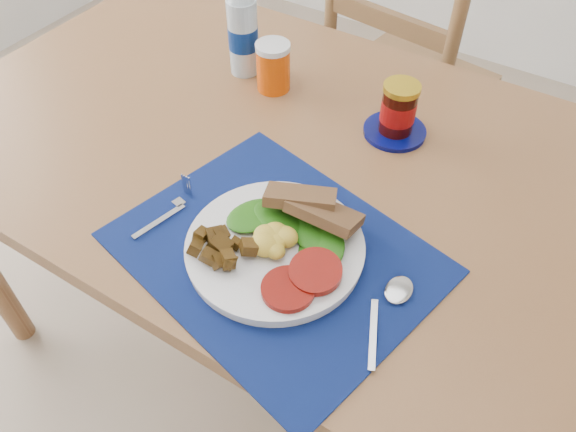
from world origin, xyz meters
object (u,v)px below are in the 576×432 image
Objects in this scene: breakfast_plate at (271,244)px; chair_far at (404,53)px; jam_on_saucer at (398,113)px; juice_glass at (273,68)px; water_bottle at (243,31)px.

chair_far is at bearing 84.57° from breakfast_plate.
chair_far reaches higher than jam_on_saucer.
juice_glass is at bearing 88.01° from chair_far.
jam_on_saucer is at bearing -0.59° from juice_glass.
breakfast_plate is at bearing -50.60° from water_bottle.
water_bottle reaches higher than juice_glass.
chair_far is 0.59m from juice_glass.
juice_glass reaches higher than breakfast_plate.
jam_on_saucer is at bearing 69.30° from breakfast_plate.
juice_glass is at bearing -13.65° from water_bottle.
breakfast_plate is 2.28× the size of jam_on_saucer.
chair_far is 5.14× the size of water_bottle.
water_bottle is (-0.35, 0.42, 0.08)m from breakfast_plate.
jam_on_saucer reaches higher than breakfast_plate.
breakfast_plate is 0.47m from juice_glass.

